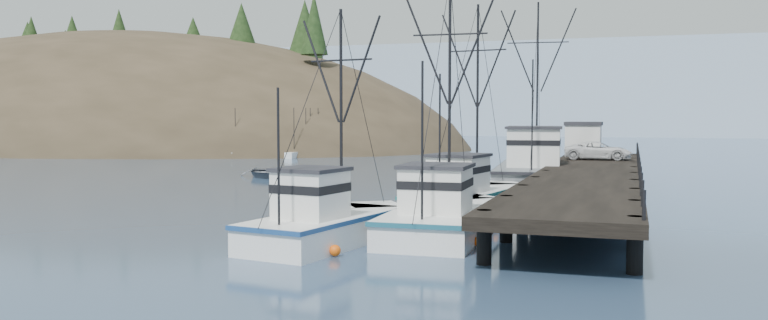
{
  "coord_description": "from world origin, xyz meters",
  "views": [
    {
      "loc": [
        16.45,
        -30.69,
        5.49
      ],
      "look_at": [
        1.28,
        14.88,
        2.5
      ],
      "focal_mm": 35.0,
      "sensor_mm": 36.0,
      "label": 1
    }
  ],
  "objects_px": {
    "trawler_near": "(444,216)",
    "trawler_mid": "(330,224)",
    "motorboat": "(266,177)",
    "pier_shed": "(583,138)",
    "pier": "(589,176)",
    "pickup_truck": "(598,151)",
    "trawler_far": "(470,196)",
    "work_vessel": "(535,172)"
  },
  "relations": [
    {
      "from": "trawler_far",
      "to": "trawler_mid",
      "type": "bearing_deg",
      "value": -105.73
    },
    {
      "from": "work_vessel",
      "to": "pickup_truck",
      "type": "distance_m",
      "value": 5.96
    },
    {
      "from": "motorboat",
      "to": "trawler_near",
      "type": "bearing_deg",
      "value": -84.04
    },
    {
      "from": "work_vessel",
      "to": "pier",
      "type": "bearing_deg",
      "value": -62.18
    },
    {
      "from": "pier_shed",
      "to": "motorboat",
      "type": "xyz_separation_m",
      "value": [
        -26.21,
        -6.69,
        -3.42
      ]
    },
    {
      "from": "pier_shed",
      "to": "pier",
      "type": "bearing_deg",
      "value": -85.39
    },
    {
      "from": "trawler_far",
      "to": "work_vessel",
      "type": "distance_m",
      "value": 13.45
    },
    {
      "from": "trawler_mid",
      "to": "trawler_near",
      "type": "bearing_deg",
      "value": 43.41
    },
    {
      "from": "trawler_near",
      "to": "work_vessel",
      "type": "xyz_separation_m",
      "value": [
        1.45,
        21.69,
        0.41
      ]
    },
    {
      "from": "trawler_near",
      "to": "trawler_mid",
      "type": "bearing_deg",
      "value": -136.59
    },
    {
      "from": "trawler_near",
      "to": "trawler_far",
      "type": "xyz_separation_m",
      "value": [
        -0.59,
        8.4,
        0.0
      ]
    },
    {
      "from": "pier",
      "to": "pickup_truck",
      "type": "distance_m",
      "value": 11.93
    },
    {
      "from": "trawler_mid",
      "to": "trawler_far",
      "type": "xyz_separation_m",
      "value": [
        3.44,
        12.21,
        0.0
      ]
    },
    {
      "from": "trawler_far",
      "to": "work_vessel",
      "type": "relative_size",
      "value": 0.71
    },
    {
      "from": "work_vessel",
      "to": "motorboat",
      "type": "bearing_deg",
      "value": 171.8
    },
    {
      "from": "pier_shed",
      "to": "pickup_truck",
      "type": "distance_m",
      "value": 6.32
    },
    {
      "from": "trawler_mid",
      "to": "work_vessel",
      "type": "xyz_separation_m",
      "value": [
        5.47,
        25.5,
        0.41
      ]
    },
    {
      "from": "trawler_mid",
      "to": "trawler_far",
      "type": "bearing_deg",
      "value": 74.27
    },
    {
      "from": "work_vessel",
      "to": "motorboat",
      "type": "height_order",
      "value": "work_vessel"
    },
    {
      "from": "trawler_mid",
      "to": "pickup_truck",
      "type": "bearing_deg",
      "value": 71.84
    },
    {
      "from": "pier",
      "to": "trawler_near",
      "type": "distance_m",
      "value": 14.9
    },
    {
      "from": "pier",
      "to": "trawler_near",
      "type": "bearing_deg",
      "value": -112.22
    },
    {
      "from": "trawler_mid",
      "to": "pickup_truck",
      "type": "xyz_separation_m",
      "value": [
        9.67,
        29.48,
        1.87
      ]
    },
    {
      "from": "trawler_near",
      "to": "work_vessel",
      "type": "relative_size",
      "value": 0.71
    },
    {
      "from": "trawler_near",
      "to": "pier_shed",
      "type": "distance_m",
      "value": 32.15
    },
    {
      "from": "pier",
      "to": "work_vessel",
      "type": "height_order",
      "value": "work_vessel"
    },
    {
      "from": "pier",
      "to": "trawler_near",
      "type": "height_order",
      "value": "trawler_near"
    },
    {
      "from": "trawler_far",
      "to": "pier_shed",
      "type": "relative_size",
      "value": 3.76
    },
    {
      "from": "trawler_near",
      "to": "pickup_truck",
      "type": "relative_size",
      "value": 2.44
    },
    {
      "from": "trawler_near",
      "to": "pickup_truck",
      "type": "bearing_deg",
      "value": 77.61
    },
    {
      "from": "trawler_near",
      "to": "motorboat",
      "type": "distance_m",
      "value": 33.4
    },
    {
      "from": "pier_shed",
      "to": "motorboat",
      "type": "bearing_deg",
      "value": -165.68
    },
    {
      "from": "trawler_far",
      "to": "motorboat",
      "type": "distance_m",
      "value": 27.18
    },
    {
      "from": "trawler_near",
      "to": "pier_shed",
      "type": "bearing_deg",
      "value": 82.51
    },
    {
      "from": "trawler_near",
      "to": "trawler_far",
      "type": "relative_size",
      "value": 1.01
    },
    {
      "from": "work_vessel",
      "to": "pickup_truck",
      "type": "bearing_deg",
      "value": 43.45
    },
    {
      "from": "pier",
      "to": "work_vessel",
      "type": "bearing_deg",
      "value": 117.82
    },
    {
      "from": "pickup_truck",
      "to": "trawler_far",
      "type": "bearing_deg",
      "value": 160.57
    },
    {
      "from": "pier",
      "to": "pier_shed",
      "type": "bearing_deg",
      "value": 94.61
    },
    {
      "from": "pier",
      "to": "trawler_mid",
      "type": "height_order",
      "value": "trawler_mid"
    },
    {
      "from": "pier",
      "to": "pickup_truck",
      "type": "bearing_deg",
      "value": 89.94
    },
    {
      "from": "trawler_mid",
      "to": "pier_shed",
      "type": "xyz_separation_m",
      "value": [
        8.2,
        35.58,
        2.6
      ]
    }
  ]
}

